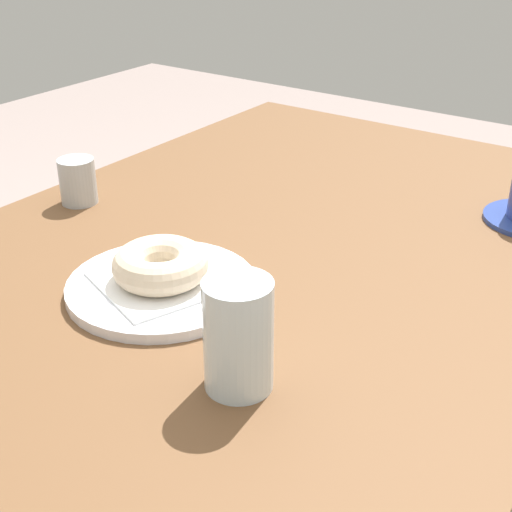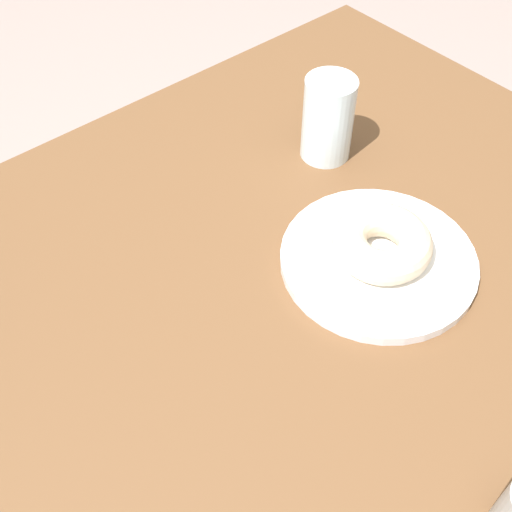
{
  "view_description": "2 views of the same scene",
  "coord_description": "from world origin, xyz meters",
  "px_view_note": "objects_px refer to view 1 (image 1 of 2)",
  "views": [
    {
      "loc": [
        0.69,
        0.46,
        1.11
      ],
      "look_at": [
        0.08,
        0.03,
        0.73
      ],
      "focal_mm": 51.16,
      "sensor_mm": 36.0,
      "label": 1
    },
    {
      "loc": [
        -0.23,
        -0.3,
        1.24
      ],
      "look_at": [
        0.06,
        0.04,
        0.72
      ],
      "focal_mm": 44.95,
      "sensor_mm": 36.0,
      "label": 2
    }
  ],
  "objects_px": {
    "plate_sugar_ring": "(162,287)",
    "sugar_jar": "(78,181)",
    "donut_sugar_ring": "(160,265)",
    "water_glass": "(238,336)"
  },
  "relations": [
    {
      "from": "donut_sugar_ring",
      "to": "sugar_jar",
      "type": "distance_m",
      "value": 0.29
    },
    {
      "from": "plate_sugar_ring",
      "to": "donut_sugar_ring",
      "type": "relative_size",
      "value": 1.99
    },
    {
      "from": "plate_sugar_ring",
      "to": "donut_sugar_ring",
      "type": "distance_m",
      "value": 0.03
    },
    {
      "from": "plate_sugar_ring",
      "to": "water_glass",
      "type": "xyz_separation_m",
      "value": [
        0.09,
        0.17,
        0.05
      ]
    },
    {
      "from": "plate_sugar_ring",
      "to": "donut_sugar_ring",
      "type": "bearing_deg",
      "value": 0.0
    },
    {
      "from": "plate_sugar_ring",
      "to": "sugar_jar",
      "type": "bearing_deg",
      "value": -114.9
    },
    {
      "from": "water_glass",
      "to": "plate_sugar_ring",
      "type": "bearing_deg",
      "value": -117.04
    },
    {
      "from": "sugar_jar",
      "to": "plate_sugar_ring",
      "type": "bearing_deg",
      "value": 65.1
    },
    {
      "from": "donut_sugar_ring",
      "to": "sugar_jar",
      "type": "xyz_separation_m",
      "value": [
        -0.12,
        -0.27,
        -0.0
      ]
    },
    {
      "from": "donut_sugar_ring",
      "to": "water_glass",
      "type": "distance_m",
      "value": 0.19
    }
  ]
}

